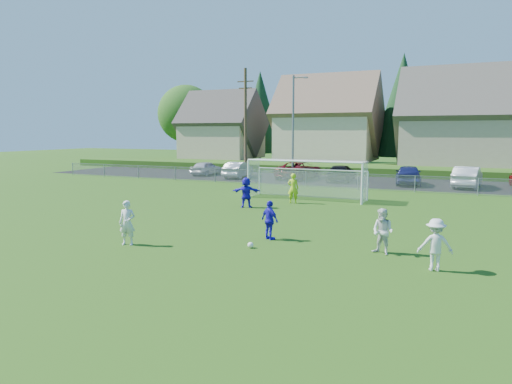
# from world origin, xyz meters

# --- Properties ---
(ground) EXTENTS (160.00, 160.00, 0.00)m
(ground) POSITION_xyz_m (0.00, 0.00, 0.00)
(ground) COLOR #193D0C
(ground) RESTS_ON ground
(asphalt_lot) EXTENTS (60.00, 60.00, 0.00)m
(asphalt_lot) POSITION_xyz_m (0.00, 27.50, 0.01)
(asphalt_lot) COLOR black
(asphalt_lot) RESTS_ON ground
(grass_embankment) EXTENTS (70.00, 6.00, 0.80)m
(grass_embankment) POSITION_xyz_m (0.00, 35.00, 0.40)
(grass_embankment) COLOR #1E420F
(grass_embankment) RESTS_ON ground
(soccer_ball) EXTENTS (0.22, 0.22, 0.22)m
(soccer_ball) POSITION_xyz_m (1.88, 3.26, 0.11)
(soccer_ball) COLOR white
(soccer_ball) RESTS_ON ground
(player_white_a) EXTENTS (0.71, 0.57, 1.69)m
(player_white_a) POSITION_xyz_m (-2.55, 1.82, 0.84)
(player_white_a) COLOR silver
(player_white_a) RESTS_ON ground
(player_white_b) EXTENTS (0.96, 0.87, 1.61)m
(player_white_b) POSITION_xyz_m (6.43, 4.37, 0.80)
(player_white_b) COLOR silver
(player_white_b) RESTS_ON ground
(player_white_c) EXTENTS (1.15, 0.81, 1.62)m
(player_white_c) POSITION_xyz_m (8.19, 3.07, 0.81)
(player_white_c) COLOR silver
(player_white_c) RESTS_ON ground
(player_blue_a) EXTENTS (0.98, 0.75, 1.56)m
(player_blue_a) POSITION_xyz_m (2.03, 4.78, 0.78)
(player_blue_a) COLOR #2015C7
(player_blue_a) RESTS_ON ground
(player_blue_b) EXTENTS (1.67, 1.03, 1.71)m
(player_blue_b) POSITION_xyz_m (-2.11, 11.39, 0.86)
(player_blue_b) COLOR #2015C7
(player_blue_b) RESTS_ON ground
(goalkeeper) EXTENTS (0.72, 0.53, 1.80)m
(goalkeeper) POSITION_xyz_m (-0.21, 13.91, 0.90)
(goalkeeper) COLOR #AED819
(goalkeeper) RESTS_ON ground
(car_a) EXTENTS (1.74, 4.05, 1.36)m
(car_a) POSITION_xyz_m (-13.97, 27.34, 0.68)
(car_a) COLOR #B7B7BF
(car_a) RESTS_ON ground
(car_b) EXTENTS (1.96, 4.57, 1.46)m
(car_b) POSITION_xyz_m (-9.95, 26.29, 0.73)
(car_b) COLOR beige
(car_b) RESTS_ON ground
(car_c) EXTENTS (3.18, 5.91, 1.58)m
(car_c) POSITION_xyz_m (-4.41, 27.54, 0.79)
(car_c) COLOR #5F0A12
(car_c) RESTS_ON ground
(car_d) EXTENTS (2.16, 4.87, 1.39)m
(car_d) POSITION_xyz_m (-0.45, 27.02, 0.69)
(car_d) COLOR black
(car_d) RESTS_ON ground
(car_e) EXTENTS (2.50, 4.96, 1.62)m
(car_e) POSITION_xyz_m (5.08, 26.74, 0.81)
(car_e) COLOR #171C51
(car_e) RESTS_ON ground
(car_f) EXTENTS (2.31, 5.08, 1.62)m
(car_f) POSITION_xyz_m (9.40, 26.62, 0.81)
(car_f) COLOR silver
(car_f) RESTS_ON ground
(soccer_goal) EXTENTS (7.42, 1.90, 2.50)m
(soccer_goal) POSITION_xyz_m (0.00, 16.05, 1.63)
(soccer_goal) COLOR white
(soccer_goal) RESTS_ON ground
(chainlink_fence) EXTENTS (52.06, 0.06, 1.20)m
(chainlink_fence) POSITION_xyz_m (0.00, 22.00, 0.63)
(chainlink_fence) COLOR gray
(chainlink_fence) RESTS_ON ground
(streetlight) EXTENTS (1.38, 0.18, 9.00)m
(streetlight) POSITION_xyz_m (-4.45, 26.00, 4.84)
(streetlight) COLOR slate
(streetlight) RESTS_ON ground
(utility_pole) EXTENTS (1.60, 0.26, 10.00)m
(utility_pole) POSITION_xyz_m (-9.50, 27.00, 5.15)
(utility_pole) COLOR #473321
(utility_pole) RESTS_ON ground
(houses_row) EXTENTS (53.90, 11.45, 13.27)m
(houses_row) POSITION_xyz_m (1.97, 42.46, 7.33)
(houses_row) COLOR tan
(houses_row) RESTS_ON ground
(tree_row) EXTENTS (65.98, 12.36, 13.80)m
(tree_row) POSITION_xyz_m (1.04, 48.74, 6.91)
(tree_row) COLOR #382616
(tree_row) RESTS_ON ground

